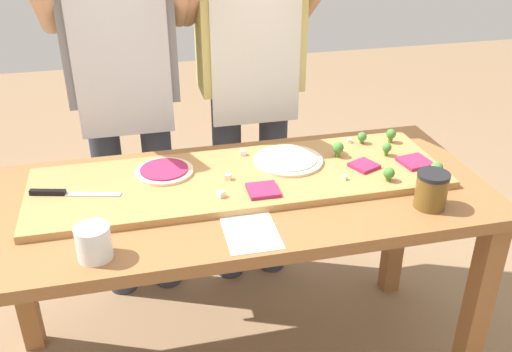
% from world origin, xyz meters
% --- Properties ---
extents(prep_table, '(1.64, 0.71, 0.76)m').
position_xyz_m(prep_table, '(0.00, 0.00, 0.65)').
color(prep_table, brown).
rests_on(prep_table, ground).
extents(cutting_board, '(1.35, 0.42, 0.02)m').
position_xyz_m(cutting_board, '(0.03, 0.06, 0.78)').
color(cutting_board, '#B27F47').
rests_on(cutting_board, prep_table).
extents(chefs_knife, '(0.27, 0.09, 0.02)m').
position_xyz_m(chefs_knife, '(-0.52, 0.06, 0.79)').
color(chefs_knife, '#B7BABF').
rests_on(chefs_knife, cutting_board).
extents(pizza_whole_white_garlic, '(0.24, 0.24, 0.02)m').
position_xyz_m(pizza_whole_white_garlic, '(0.21, 0.12, 0.79)').
color(pizza_whole_white_garlic, beige).
rests_on(pizza_whole_white_garlic, cutting_board).
extents(pizza_whole_beet_magenta, '(0.19, 0.19, 0.02)m').
position_xyz_m(pizza_whole_beet_magenta, '(-0.21, 0.13, 0.79)').
color(pizza_whole_beet_magenta, beige).
rests_on(pizza_whole_beet_magenta, cutting_board).
extents(pizza_slice_center, '(0.10, 0.10, 0.01)m').
position_xyz_m(pizza_slice_center, '(0.08, -0.06, 0.79)').
color(pizza_slice_center, '#9E234C').
rests_on(pizza_slice_center, cutting_board).
extents(pizza_slice_far_right, '(0.10, 0.10, 0.01)m').
position_xyz_m(pizza_slice_far_right, '(0.45, 0.02, 0.79)').
color(pizza_slice_far_right, '#9E234C').
rests_on(pizza_slice_far_right, cutting_board).
extents(pizza_slice_near_left, '(0.11, 0.11, 0.01)m').
position_xyz_m(pizza_slice_near_left, '(0.63, 0.01, 0.79)').
color(pizza_slice_near_left, '#9E234C').
rests_on(pizza_slice_near_left, cutting_board).
extents(broccoli_floret_front_right, '(0.04, 0.04, 0.05)m').
position_xyz_m(broccoli_floret_front_right, '(0.62, 0.18, 0.82)').
color(broccoli_floret_front_right, '#487A23').
rests_on(broccoli_floret_front_right, cutting_board).
extents(broccoli_floret_back_left, '(0.04, 0.04, 0.05)m').
position_xyz_m(broccoli_floret_back_left, '(0.65, -0.10, 0.82)').
color(broccoli_floret_back_left, '#487A23').
rests_on(broccoli_floret_back_left, cutting_board).
extents(broccoli_floret_front_mid, '(0.04, 0.04, 0.05)m').
position_xyz_m(broccoli_floret_front_mid, '(0.49, -0.09, 0.81)').
color(broccoli_floret_front_mid, '#487A23').
rests_on(broccoli_floret_front_mid, cutting_board).
extents(broccoli_floret_back_right, '(0.04, 0.04, 0.06)m').
position_xyz_m(broccoli_floret_back_right, '(0.39, 0.12, 0.82)').
color(broccoli_floret_back_right, '#487A23').
rests_on(broccoli_floret_back_right, cutting_board).
extents(broccoli_floret_center_right, '(0.03, 0.03, 0.05)m').
position_xyz_m(broccoli_floret_center_right, '(0.56, 0.08, 0.82)').
color(broccoli_floret_center_right, '#487A23').
rests_on(broccoli_floret_center_right, cutting_board).
extents(broccoli_floret_back_mid, '(0.03, 0.03, 0.04)m').
position_xyz_m(broccoli_floret_back_mid, '(0.52, 0.20, 0.81)').
color(broccoli_floret_back_mid, '#487A23').
rests_on(broccoli_floret_back_mid, cutting_board).
extents(cheese_crumble_a, '(0.03, 0.03, 0.02)m').
position_xyz_m(cheese_crumble_a, '(-0.01, 0.04, 0.80)').
color(cheese_crumble_a, silver).
rests_on(cheese_crumble_a, cutting_board).
extents(cheese_crumble_b, '(0.02, 0.02, 0.01)m').
position_xyz_m(cheese_crumble_b, '(0.48, 0.22, 0.79)').
color(cheese_crumble_b, white).
rests_on(cheese_crumble_b, cutting_board).
extents(cheese_crumble_c, '(0.02, 0.02, 0.01)m').
position_xyz_m(cheese_crumble_c, '(0.35, -0.05, 0.79)').
color(cheese_crumble_c, silver).
rests_on(cheese_crumble_c, cutting_board).
extents(cheese_crumble_d, '(0.02, 0.02, 0.02)m').
position_xyz_m(cheese_crumble_d, '(0.07, 0.21, 0.80)').
color(cheese_crumble_d, white).
rests_on(cheese_crumble_d, cutting_board).
extents(cheese_crumble_e, '(0.03, 0.03, 0.02)m').
position_xyz_m(cheese_crumble_e, '(-0.05, -0.06, 0.80)').
color(cheese_crumble_e, white).
rests_on(cheese_crumble_e, cutting_board).
extents(flour_cup, '(0.09, 0.09, 0.09)m').
position_xyz_m(flour_cup, '(-0.42, -0.26, 0.80)').
color(flour_cup, white).
rests_on(flour_cup, prep_table).
extents(sauce_jar, '(0.10, 0.10, 0.11)m').
position_xyz_m(sauce_jar, '(0.56, -0.23, 0.82)').
color(sauce_jar, brown).
rests_on(sauce_jar, prep_table).
extents(recipe_note, '(0.15, 0.19, 0.00)m').
position_xyz_m(recipe_note, '(0.00, -0.24, 0.76)').
color(recipe_note, white).
rests_on(recipe_note, prep_table).
extents(cook_left, '(0.54, 0.39, 1.67)m').
position_xyz_m(cook_left, '(-0.30, 0.57, 1.00)').
color(cook_left, '#333847').
rests_on(cook_left, ground).
extents(cook_right, '(0.54, 0.39, 1.67)m').
position_xyz_m(cook_right, '(0.18, 0.57, 1.00)').
color(cook_right, '#333847').
rests_on(cook_right, ground).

